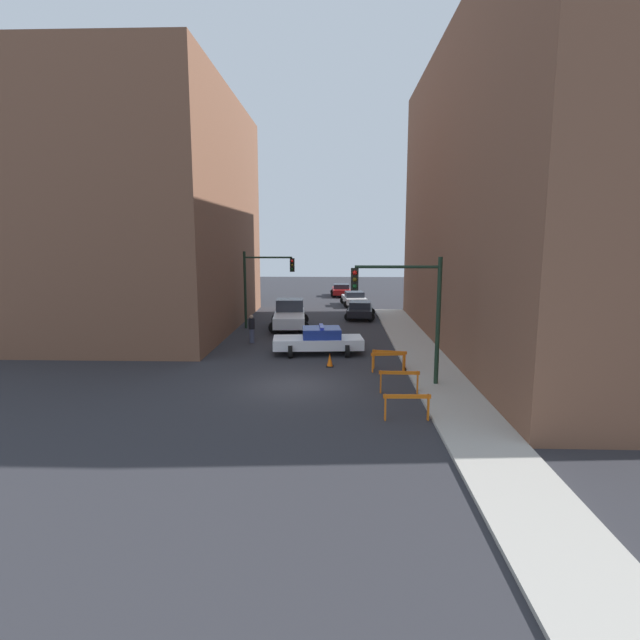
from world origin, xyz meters
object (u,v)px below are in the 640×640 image
Objects in this scene: parked_car_mid at (354,298)px; barrier_mid at (399,378)px; barrier_corner at (389,357)px; police_car at (319,340)px; white_truck at (290,315)px; parked_car_far at (341,290)px; barrier_back at (388,359)px; traffic_light_far at (261,278)px; pedestrian_crossing at (252,328)px; traffic_light_near at (410,301)px; traffic_cone at (330,360)px; parked_car_near at (360,310)px; barrier_front at (407,403)px.

parked_car_mid reaches higher than barrier_mid.
barrier_corner is at bearing -93.74° from parked_car_mid.
white_truck is (-2.27, 7.60, 0.18)m from police_car.
parked_car_far is 2.73× the size of barrier_back.
traffic_light_far is 5.43m from pedestrian_crossing.
police_car is 2.91× the size of pedestrian_crossing.
traffic_cone is (-3.26, 3.05, -3.21)m from traffic_light_near.
white_truck reaches higher than barrier_back.
barrier_corner is at bearing -83.09° from parked_car_near.
traffic_light_far is at bearing 178.43° from white_truck.
barrier_corner is at bearing -54.56° from traffic_light_far.
pedestrian_crossing is at bearing -113.92° from white_truck.
parked_car_mid is (-0.22, 7.28, 0.00)m from parked_car_near.
traffic_cone is (-2.68, 0.85, -0.30)m from barrier_back.
barrier_mid is (3.41, -6.72, -0.11)m from police_car.
barrier_corner is (5.67, -10.70, -0.29)m from white_truck.
barrier_front is (0.57, -21.76, -0.06)m from parked_car_near.
barrier_front is (3.30, -9.71, -0.11)m from police_car.
police_car is 3.04× the size of barrier_back.
white_truck reaches higher than pedestrian_crossing.
traffic_cone is at bearing -100.93° from parked_car_mid.
parked_car_far is at bearing 99.49° from parked_car_near.
barrier_back is (-0.58, 2.20, -2.91)m from traffic_light_near.
traffic_light_near reaches higher than barrier_front.
barrier_corner is (3.40, -3.10, -0.11)m from police_car.
police_car is 7.93m from white_truck.
traffic_light_far is 3.25× the size of barrier_front.
pedestrian_crossing is at bearing 130.79° from traffic_cone.
barrier_front is (-0.58, -3.98, -2.91)m from traffic_light_near.
parked_car_near is 14.92m from parked_car_far.
parked_car_far reaches higher than barrier_mid.
barrier_mid is at bearing -88.04° from barrier_back.
barrier_front is at bearing -94.45° from parked_car_mid.
traffic_light_far is at bearing 113.40° from barrier_front.
pedestrian_crossing is 1.04× the size of barrier_back.
white_truck is 6.70m from parked_car_near.
police_car is 7.37× the size of traffic_cone.
barrier_mid is at bearing -157.88° from police_car.
parked_car_near is at bearing 33.38° from traffic_light_far.
white_truck reaches higher than police_car.
traffic_light_far reaches higher than barrier_corner.
barrier_mid is (7.56, -14.23, -2.78)m from traffic_light_far.
police_car reaches higher than barrier_corner.
traffic_cone is (0.62, -2.68, -0.41)m from police_car.
white_truck reaches higher than parked_car_far.
barrier_back is (7.45, -11.03, -2.78)m from traffic_light_far.
parked_car_near is 2.76× the size of barrier_front.
police_car is 3.02× the size of barrier_mid.
traffic_light_far is at bearing -107.45° from parked_car_far.
traffic_light_near reaches higher than parked_car_mid.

